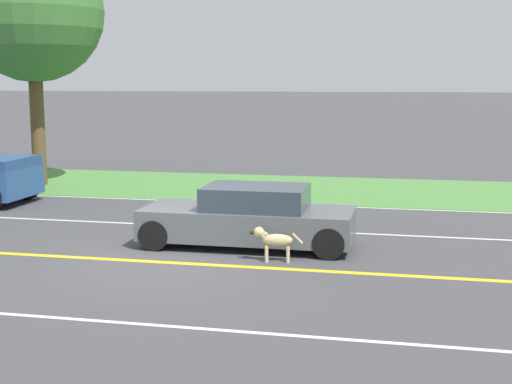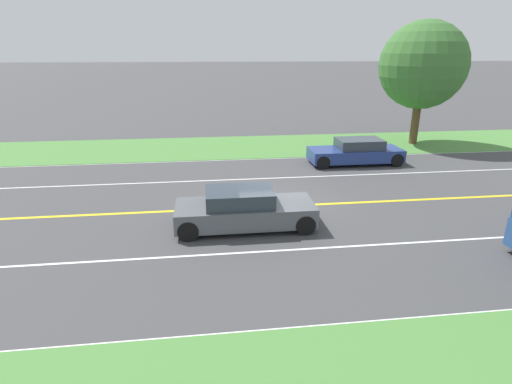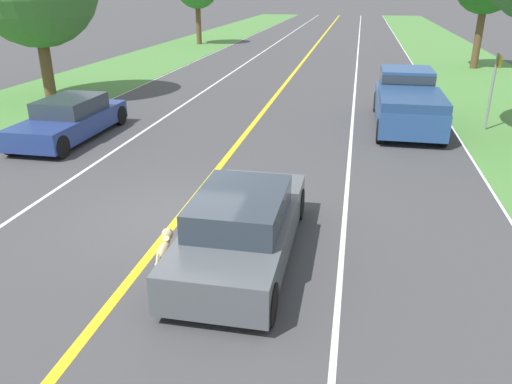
{
  "view_description": "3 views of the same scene",
  "coord_description": "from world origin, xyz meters",
  "px_view_note": "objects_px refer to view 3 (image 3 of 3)",
  "views": [
    {
      "loc": [
        -13.01,
        -4.61,
        3.58
      ],
      "look_at": [
        1.64,
        -1.48,
        1.21
      ],
      "focal_mm": 50.0,
      "sensor_mm": 36.0,
      "label": 1
    },
    {
      "loc": [
        13.84,
        -2.42,
        5.58
      ],
      "look_at": [
        0.94,
        -0.82,
        0.95
      ],
      "focal_mm": 28.0,
      "sensor_mm": 36.0,
      "label": 2
    },
    {
      "loc": [
        3.52,
        -9.13,
        4.63
      ],
      "look_at": [
        1.89,
        -0.94,
        1.16
      ],
      "focal_mm": 35.0,
      "sensor_mm": 36.0,
      "label": 3
    }
  ],
  "objects_px": {
    "dog": "(164,249)",
    "oncoming_car": "(70,119)",
    "street_sign": "(493,83)",
    "ego_car": "(242,227)",
    "pickup_truck": "(407,100)"
  },
  "relations": [
    {
      "from": "dog",
      "to": "pickup_truck",
      "type": "relative_size",
      "value": 0.2
    },
    {
      "from": "pickup_truck",
      "to": "dog",
      "type": "bearing_deg",
      "value": -113.57
    },
    {
      "from": "street_sign",
      "to": "ego_car",
      "type": "bearing_deg",
      "value": -121.92
    },
    {
      "from": "ego_car",
      "to": "oncoming_car",
      "type": "distance_m",
      "value": 9.69
    },
    {
      "from": "dog",
      "to": "oncoming_car",
      "type": "height_order",
      "value": "oncoming_car"
    },
    {
      "from": "ego_car",
      "to": "pickup_truck",
      "type": "xyz_separation_m",
      "value": [
        3.63,
        10.34,
        0.28
      ]
    },
    {
      "from": "dog",
      "to": "street_sign",
      "type": "distance_m",
      "value": 13.26
    },
    {
      "from": "ego_car",
      "to": "street_sign",
      "type": "distance_m",
      "value": 11.96
    },
    {
      "from": "pickup_truck",
      "to": "street_sign",
      "type": "relative_size",
      "value": 2.1
    },
    {
      "from": "ego_car",
      "to": "street_sign",
      "type": "xyz_separation_m",
      "value": [
        6.3,
        10.12,
        1.0
      ]
    },
    {
      "from": "street_sign",
      "to": "dog",
      "type": "bearing_deg",
      "value": -124.64
    },
    {
      "from": "dog",
      "to": "oncoming_car",
      "type": "relative_size",
      "value": 0.23
    },
    {
      "from": "oncoming_car",
      "to": "street_sign",
      "type": "bearing_deg",
      "value": -164.99
    },
    {
      "from": "pickup_truck",
      "to": "ego_car",
      "type": "bearing_deg",
      "value": -109.36
    },
    {
      "from": "oncoming_car",
      "to": "street_sign",
      "type": "height_order",
      "value": "street_sign"
    }
  ]
}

